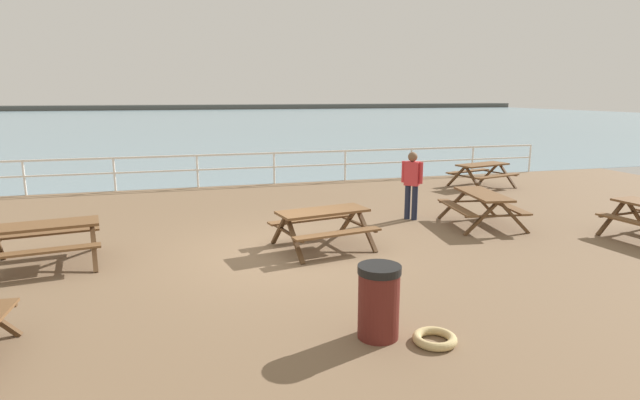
{
  "coord_description": "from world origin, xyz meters",
  "views": [
    {
      "loc": [
        -1.82,
        -9.31,
        3.03
      ],
      "look_at": [
        1.03,
        0.98,
        0.8
      ],
      "focal_mm": 28.61,
      "sensor_mm": 36.0,
      "label": 1
    }
  ],
  "objects_px": {
    "picnic_table_mid_centre": "(482,170)",
    "litter_bin": "(379,301)",
    "picnic_table_far_right": "(45,234)",
    "picnic_table_far_left": "(323,219)",
    "visitor": "(412,181)",
    "picnic_table_seaward": "(483,201)"
  },
  "relations": [
    {
      "from": "picnic_table_far_right",
      "to": "picnic_table_seaward",
      "type": "relative_size",
      "value": 1.01
    },
    {
      "from": "picnic_table_seaward",
      "to": "visitor",
      "type": "relative_size",
      "value": 1.2
    },
    {
      "from": "visitor",
      "to": "litter_bin",
      "type": "distance_m",
      "value": 6.39
    },
    {
      "from": "picnic_table_far_left",
      "to": "litter_bin",
      "type": "height_order",
      "value": "litter_bin"
    },
    {
      "from": "picnic_table_far_right",
      "to": "visitor",
      "type": "distance_m",
      "value": 7.93
    },
    {
      "from": "picnic_table_mid_centre",
      "to": "picnic_table_far_right",
      "type": "xyz_separation_m",
      "value": [
        -11.97,
        -4.85,
        0.0
      ]
    },
    {
      "from": "picnic_table_far_left",
      "to": "litter_bin",
      "type": "xyz_separation_m",
      "value": [
        -0.37,
        -3.87,
        -0.1
      ]
    },
    {
      "from": "picnic_table_mid_centre",
      "to": "visitor",
      "type": "bearing_deg",
      "value": -155.75
    },
    {
      "from": "picnic_table_far_right",
      "to": "litter_bin",
      "type": "height_order",
      "value": "litter_bin"
    },
    {
      "from": "visitor",
      "to": "picnic_table_mid_centre",
      "type": "bearing_deg",
      "value": -7.74
    },
    {
      "from": "litter_bin",
      "to": "picnic_table_far_left",
      "type": "bearing_deg",
      "value": 84.57
    },
    {
      "from": "picnic_table_mid_centre",
      "to": "litter_bin",
      "type": "bearing_deg",
      "value": -144.02
    },
    {
      "from": "picnic_table_seaward",
      "to": "visitor",
      "type": "height_order",
      "value": "visitor"
    },
    {
      "from": "picnic_table_mid_centre",
      "to": "picnic_table_seaward",
      "type": "distance_m",
      "value": 5.26
    },
    {
      "from": "picnic_table_far_left",
      "to": "litter_bin",
      "type": "bearing_deg",
      "value": -106.41
    },
    {
      "from": "picnic_table_mid_centre",
      "to": "picnic_table_far_left",
      "type": "height_order",
      "value": "same"
    },
    {
      "from": "picnic_table_mid_centre",
      "to": "picnic_table_far_right",
      "type": "relative_size",
      "value": 1.06
    },
    {
      "from": "visitor",
      "to": "litter_bin",
      "type": "bearing_deg",
      "value": -166.08
    },
    {
      "from": "visitor",
      "to": "picnic_table_far_right",
      "type": "bearing_deg",
      "value": 143.41
    },
    {
      "from": "picnic_table_far_left",
      "to": "picnic_table_seaward",
      "type": "distance_m",
      "value": 4.12
    },
    {
      "from": "picnic_table_seaward",
      "to": "litter_bin",
      "type": "distance_m",
      "value": 6.36
    },
    {
      "from": "picnic_table_mid_centre",
      "to": "litter_bin",
      "type": "height_order",
      "value": "litter_bin"
    }
  ]
}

